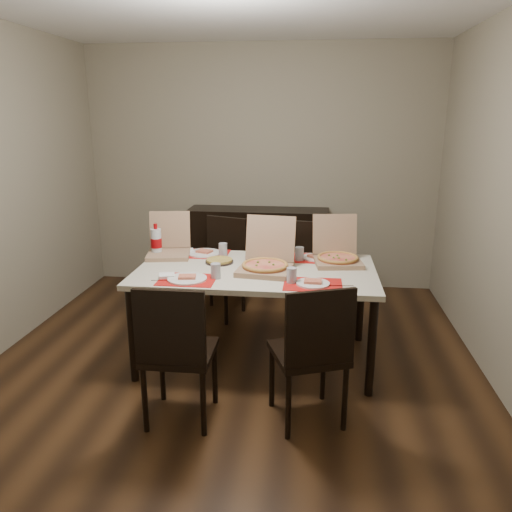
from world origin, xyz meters
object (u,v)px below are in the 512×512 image
(sideboard, at_px, (258,250))
(chair_far_left, at_px, (221,262))
(dip_bowl, at_px, (269,260))
(chair_near_right, at_px, (312,350))
(soda_bottle, at_px, (156,242))
(dining_table, at_px, (256,277))
(chair_near_left, at_px, (176,349))
(chair_far_right, at_px, (312,269))
(pizza_box_center, at_px, (266,263))

(sideboard, bearing_deg, chair_far_left, -111.15)
(chair_far_left, height_order, dip_bowl, chair_far_left)
(chair_near_right, relative_size, dip_bowl, 8.33)
(sideboard, height_order, soda_bottle, soda_bottle)
(dining_table, distance_m, chair_near_left, 1.00)
(sideboard, distance_m, dip_bowl, 1.50)
(chair_far_right, bearing_deg, soda_bottle, -157.26)
(chair_near_right, relative_size, pizza_box_center, 2.00)
(sideboard, height_order, pizza_box_center, pizza_box_center)
(chair_near_left, xyz_separation_m, chair_far_left, (-0.07, 1.85, 0.00))
(chair_near_right, relative_size, chair_far_left, 1.00)
(dip_bowl, bearing_deg, dining_table, -112.30)
(chair_near_right, xyz_separation_m, soda_bottle, (-1.30, 1.10, 0.35))
(pizza_box_center, distance_m, soda_bottle, 0.99)
(chair_far_right, xyz_separation_m, soda_bottle, (-1.29, -0.54, 0.35))
(chair_near_right, distance_m, chair_far_right, 1.64)
(chair_near_left, distance_m, dip_bowl, 1.23)
(chair_near_left, xyz_separation_m, chair_near_right, (0.82, 0.09, 0.00))
(chair_near_left, height_order, chair_near_right, same)
(chair_near_right, distance_m, soda_bottle, 1.74)
(sideboard, relative_size, chair_far_left, 1.61)
(pizza_box_center, bearing_deg, chair_far_right, 67.80)
(dining_table, height_order, chair_far_right, chair_far_right)
(sideboard, xyz_separation_m, dining_table, (0.17, -1.65, 0.23))
(pizza_box_center, bearing_deg, chair_near_left, -117.57)
(dip_bowl, bearing_deg, pizza_box_center, -90.74)
(chair_far_right, height_order, dip_bowl, chair_far_right)
(dining_table, height_order, soda_bottle, soda_bottle)
(chair_far_left, bearing_deg, pizza_box_center, -61.49)
(chair_near_right, bearing_deg, chair_far_left, 116.78)
(chair_far_right, xyz_separation_m, dip_bowl, (-0.34, -0.61, 0.25))
(soda_bottle, bearing_deg, dining_table, -17.47)
(chair_near_left, distance_m, chair_far_left, 1.85)
(chair_far_right, bearing_deg, sideboard, 125.37)
(pizza_box_center, relative_size, dip_bowl, 4.16)
(dining_table, relative_size, soda_bottle, 6.69)
(chair_far_right, relative_size, soda_bottle, 3.46)
(chair_near_left, distance_m, soda_bottle, 1.33)
(dining_table, distance_m, chair_far_left, 1.05)
(chair_far_right, height_order, pizza_box_center, pizza_box_center)
(chair_near_right, distance_m, dip_bowl, 1.12)
(sideboard, bearing_deg, dining_table, -84.13)
(sideboard, relative_size, pizza_box_center, 3.23)
(chair_far_right, height_order, soda_bottle, soda_bottle)
(chair_near_left, distance_m, pizza_box_center, 1.03)
(soda_bottle, bearing_deg, chair_far_right, 22.74)
(chair_far_left, bearing_deg, chair_far_right, -7.92)
(dip_bowl, bearing_deg, chair_near_left, -112.39)
(chair_near_left, relative_size, pizza_box_center, 2.00)
(dining_table, bearing_deg, chair_near_right, -61.98)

